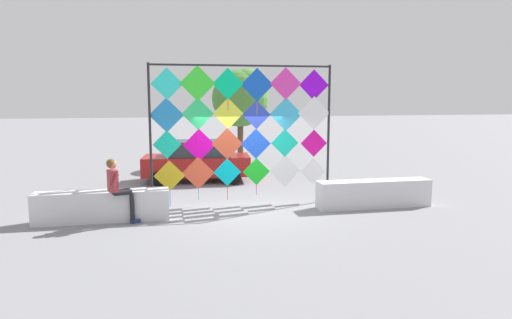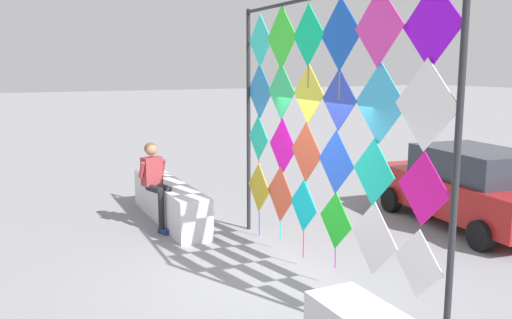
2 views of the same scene
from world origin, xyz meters
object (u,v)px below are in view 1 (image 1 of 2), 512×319
Objects in this scene: seated_vendor at (118,185)px; parked_car at (198,161)px; tree_broadleaf at (241,96)px; kite_display_rack at (242,123)px.

parked_car is at bearing 66.73° from seated_vendor.
parked_car is at bearing -120.67° from tree_broadleaf.
tree_broadleaf reaches higher than kite_display_rack.
tree_broadleaf is (1.33, 7.75, 0.78)m from kite_display_rack.
seated_vendor is at bearing -116.47° from tree_broadleaf.
parked_car is at bearing 103.58° from kite_display_rack.
seated_vendor reaches higher than parked_car.
kite_display_rack is 3.82m from seated_vendor.
kite_display_rack is 1.19× the size of tree_broadleaf.
kite_display_rack is at bearing 24.18° from seated_vendor.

